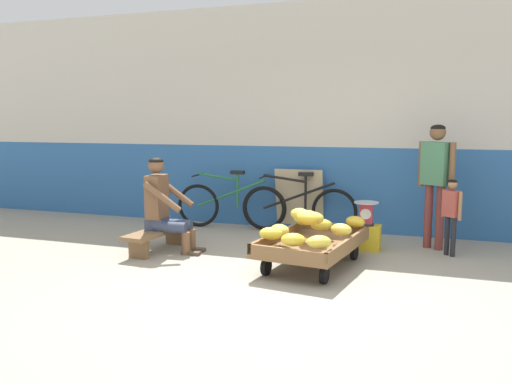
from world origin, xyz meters
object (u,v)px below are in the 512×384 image
(banana_cart, at_px, (313,245))
(bicycle_near_left, at_px, (231,205))
(vendor_seated, at_px, (164,205))
(weighing_scale, at_px, (366,213))
(plastic_crate, at_px, (366,237))
(bicycle_far_left, at_px, (298,207))
(customer_adult, at_px, (436,172))
(sign_board, at_px, (299,199))
(customer_child, at_px, (452,209))
(low_bench, at_px, (158,235))

(banana_cart, height_order, bicycle_near_left, bicycle_near_left)
(vendor_seated, distance_m, weighing_scale, 2.46)
(vendor_seated, height_order, plastic_crate, vendor_seated)
(bicycle_far_left, xyz_separation_m, customer_adult, (1.83, -0.41, 0.60))
(banana_cart, relative_size, weighing_scale, 5.14)
(plastic_crate, distance_m, sign_board, 1.43)
(sign_board, distance_m, customer_child, 2.24)
(customer_child, bearing_deg, banana_cart, -144.84)
(low_bench, height_order, sign_board, sign_board)
(bicycle_near_left, distance_m, sign_board, 1.01)
(plastic_crate, relative_size, weighing_scale, 1.20)
(low_bench, bearing_deg, banana_cart, -2.57)
(customer_child, bearing_deg, bicycle_far_left, 160.44)
(vendor_seated, relative_size, plastic_crate, 3.17)
(bicycle_far_left, xyz_separation_m, customer_child, (2.02, -0.72, 0.21))
(plastic_crate, xyz_separation_m, customer_child, (0.98, 0.01, 0.41))
(weighing_scale, distance_m, bicycle_near_left, 2.15)
(customer_adult, bearing_deg, sign_board, 162.49)
(low_bench, xyz_separation_m, bicycle_far_left, (1.33, 1.63, 0.15))
(banana_cart, bearing_deg, bicycle_near_left, 134.42)
(sign_board, xyz_separation_m, customer_child, (2.05, -0.89, 0.12))
(weighing_scale, xyz_separation_m, bicycle_near_left, (-2.05, 0.65, -0.10))
(weighing_scale, bearing_deg, customer_adult, 21.66)
(customer_child, bearing_deg, customer_adult, 121.77)
(vendor_seated, bearing_deg, weighing_scale, 21.32)
(plastic_crate, xyz_separation_m, weighing_scale, (0.00, -0.00, 0.30))
(vendor_seated, height_order, customer_adult, customer_adult)
(plastic_crate, relative_size, bicycle_near_left, 0.22)
(vendor_seated, relative_size, customer_child, 1.26)
(bicycle_far_left, bearing_deg, plastic_crate, -34.70)
(customer_child, bearing_deg, bicycle_near_left, 167.94)
(vendor_seated, bearing_deg, customer_adult, 21.40)
(vendor_seated, relative_size, bicycle_far_left, 0.69)
(vendor_seated, distance_m, sign_board, 2.17)
(bicycle_near_left, bearing_deg, bicycle_far_left, 4.19)
(vendor_seated, relative_size, customer_adult, 0.75)
(banana_cart, relative_size, bicycle_near_left, 0.93)
(vendor_seated, height_order, bicycle_near_left, vendor_seated)
(low_bench, bearing_deg, bicycle_near_left, 77.82)
(sign_board, bearing_deg, banana_cart, -71.37)
(customer_adult, relative_size, customer_child, 1.69)
(weighing_scale, bearing_deg, bicycle_far_left, 145.26)
(vendor_seated, height_order, bicycle_far_left, vendor_seated)
(vendor_seated, xyz_separation_m, sign_board, (1.22, 1.79, -0.13))
(vendor_seated, relative_size, sign_board, 1.28)
(plastic_crate, bearing_deg, bicycle_near_left, 162.34)
(bicycle_near_left, distance_m, customer_adult, 2.91)
(bicycle_near_left, bearing_deg, sign_board, 14.28)
(banana_cart, bearing_deg, customer_adult, 46.76)
(plastic_crate, height_order, weighing_scale, weighing_scale)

